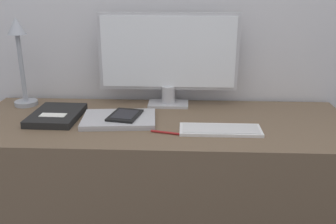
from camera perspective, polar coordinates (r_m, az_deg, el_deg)
The scene contains 8 objects.
desk at distance 1.69m, azimuth -1.04°, elevation -12.66°, with size 1.56×0.57×0.71m.
monitor at distance 1.67m, azimuth 0.05°, elevation 8.42°, with size 0.62×0.11×0.42m.
keyboard at distance 1.44m, azimuth 7.98°, elevation -2.70°, with size 0.31×0.12×0.01m.
laptop at distance 1.53m, azimuth -7.47°, elevation -1.10°, with size 0.31×0.23×0.02m.
ereader at distance 1.53m, azimuth -6.59°, elevation -0.49°, with size 0.14×0.17×0.01m.
desk_lamp at distance 1.79m, azimuth -21.67°, elevation 8.33°, with size 0.10×0.10×0.40m.
notebook at distance 1.62m, azimuth -16.63°, elevation -0.47°, with size 0.20×0.26×0.03m.
pen at distance 1.40m, azimuth 0.31°, elevation -3.22°, with size 0.15×0.04×0.01m.
Camera 1 is at (0.10, -1.19, 1.25)m, focal length 40.00 mm.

